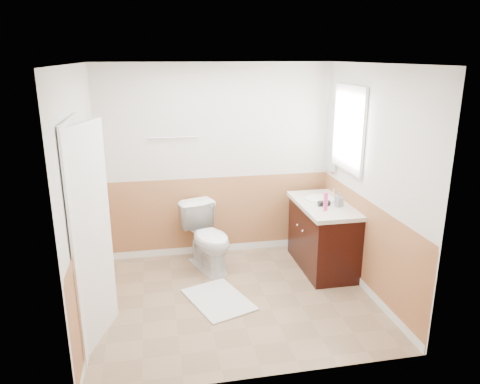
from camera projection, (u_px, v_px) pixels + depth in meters
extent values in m
plane|color=#8C7051|center=(235.00, 298.00, 5.02)|extent=(3.00, 3.00, 0.00)
plane|color=white|center=(235.00, 64.00, 4.30)|extent=(3.00, 3.00, 0.00)
plane|color=silver|center=(217.00, 162.00, 5.88)|extent=(3.00, 0.00, 3.00)
plane|color=silver|center=(266.00, 238.00, 3.44)|extent=(3.00, 0.00, 3.00)
plane|color=silver|center=(82.00, 199.00, 4.39)|extent=(0.00, 3.00, 3.00)
plane|color=silver|center=(371.00, 183.00, 4.94)|extent=(0.00, 3.00, 3.00)
plane|color=#B57748|center=(218.00, 217.00, 6.09)|extent=(3.00, 0.00, 3.00)
plane|color=#B57748|center=(265.00, 324.00, 3.67)|extent=(3.00, 0.00, 3.00)
plane|color=#B57748|center=(91.00, 269.00, 4.61)|extent=(0.00, 2.60, 2.60)
plane|color=#B57748|center=(364.00, 246.00, 5.15)|extent=(0.00, 2.60, 2.60)
imported|color=white|center=(208.00, 237.00, 5.64)|extent=(0.70, 0.90, 0.81)
cube|color=silver|center=(218.00, 300.00, 4.98)|extent=(0.79, 0.94, 0.02)
cube|color=black|center=(323.00, 238.00, 5.66)|extent=(0.55, 1.10, 0.80)
sphere|color=silver|center=(303.00, 231.00, 5.47)|extent=(0.03, 0.03, 0.03)
sphere|color=silver|center=(298.00, 225.00, 5.66)|extent=(0.03, 0.03, 0.03)
cube|color=beige|center=(324.00, 205.00, 5.54)|extent=(0.60, 1.15, 0.05)
cylinder|color=white|center=(320.00, 199.00, 5.67)|extent=(0.36, 0.36, 0.02)
cylinder|color=silver|center=(334.00, 193.00, 5.69)|extent=(0.02, 0.02, 0.14)
cylinder|color=#E63B89|center=(326.00, 202.00, 5.23)|extent=(0.05, 0.05, 0.22)
imported|color=#8C959E|center=(339.00, 199.00, 5.39)|extent=(0.10, 0.10, 0.17)
cylinder|color=black|center=(324.00, 203.00, 5.42)|extent=(0.14, 0.07, 0.07)
cylinder|color=black|center=(321.00, 205.00, 5.44)|extent=(0.03, 0.03, 0.07)
cube|color=silver|center=(332.00, 138.00, 5.88)|extent=(0.02, 0.35, 0.90)
cube|color=white|center=(349.00, 129.00, 5.34)|extent=(0.04, 0.80, 1.00)
cube|color=white|center=(350.00, 128.00, 5.34)|extent=(0.01, 0.70, 0.90)
cube|color=white|center=(90.00, 238.00, 4.05)|extent=(0.29, 0.78, 2.04)
cube|color=white|center=(81.00, 237.00, 4.03)|extent=(0.02, 0.92, 2.10)
sphere|color=silver|center=(101.00, 231.00, 4.39)|extent=(0.06, 0.06, 0.06)
cylinder|color=silver|center=(173.00, 137.00, 5.63)|extent=(0.62, 0.02, 0.02)
cylinder|color=silver|center=(211.00, 205.00, 5.96)|extent=(0.14, 0.02, 0.02)
cylinder|color=white|center=(211.00, 205.00, 5.96)|extent=(0.10, 0.11, 0.11)
cube|color=white|center=(211.00, 212.00, 5.99)|extent=(0.10, 0.01, 0.16)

